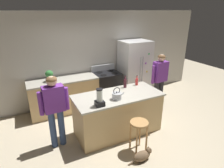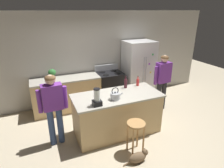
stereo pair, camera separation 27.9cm
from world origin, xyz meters
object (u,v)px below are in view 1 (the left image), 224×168
at_px(stove_range, 107,87).
at_px(cat, 142,155).
at_px(person_by_island_left, 55,106).
at_px(person_by_sink_right, 160,77).
at_px(refrigerator, 135,70).
at_px(blender_appliance, 100,99).
at_px(bottle_soda, 137,81).
at_px(bottle_wine, 125,83).
at_px(tea_kettle, 117,96).
at_px(potted_plant, 49,75).
at_px(bar_stool, 139,129).
at_px(kitchen_island, 118,113).

height_order(stove_range, cat, stove_range).
xyz_separation_m(person_by_island_left, person_by_sink_right, (2.97, 0.40, 0.02)).
height_order(refrigerator, stove_range, refrigerator).
bearing_deg(blender_appliance, cat, -54.17).
distance_m(bottle_soda, bottle_wine, 0.34).
height_order(bottle_wine, tea_kettle, bottle_wine).
xyz_separation_m(potted_plant, bottle_soda, (1.90, -1.24, -0.08)).
relative_size(refrigerator, cat, 3.55).
distance_m(person_by_island_left, person_by_sink_right, 3.00).
bearing_deg(refrigerator, blender_appliance, -137.68).
bearing_deg(bar_stool, bottle_soda, 59.57).
distance_m(refrigerator, cat, 3.03).
distance_m(cat, blender_appliance, 1.37).
relative_size(kitchen_island, bar_stool, 2.91).
bearing_deg(kitchen_island, cat, -91.18).
xyz_separation_m(bar_stool, cat, (-0.08, -0.27, -0.42)).
xyz_separation_m(blender_appliance, tea_kettle, (0.44, 0.11, -0.07)).
bearing_deg(bottle_soda, cat, -117.76).
height_order(refrigerator, bar_stool, refrigerator).
relative_size(kitchen_island, person_by_island_left, 1.27).
bearing_deg(blender_appliance, person_by_sink_right, 20.69).
xyz_separation_m(kitchen_island, potted_plant, (-1.20, 1.55, 0.65)).
bearing_deg(bottle_soda, refrigerator, 59.17).
relative_size(kitchen_island, blender_appliance, 5.51).
bearing_deg(blender_appliance, bottle_wine, 33.02).
xyz_separation_m(person_by_sink_right, bottle_wine, (-1.26, -0.22, 0.10)).
relative_size(blender_appliance, tea_kettle, 1.30).
xyz_separation_m(kitchen_island, bottle_soda, (0.70, 0.31, 0.57)).
relative_size(bottle_wine, tea_kettle, 1.15).
bearing_deg(person_by_sink_right, kitchen_island, -161.89).
bearing_deg(person_by_sink_right, cat, -136.01).
relative_size(person_by_sink_right, bottle_wine, 5.06).
height_order(bottle_soda, bottle_wine, bottle_wine).
distance_m(stove_range, tea_kettle, 1.88).
distance_m(potted_plant, blender_appliance, 1.95).
xyz_separation_m(refrigerator, bottle_soda, (-0.71, -1.19, 0.13)).
height_order(stove_range, blender_appliance, blender_appliance).
xyz_separation_m(person_by_island_left, cat, (1.34, -1.18, -0.84)).
bearing_deg(person_by_island_left, bar_stool, -32.55).
bearing_deg(bottle_wine, bar_stool, -105.54).
height_order(cat, bottle_wine, bottle_wine).
xyz_separation_m(kitchen_island, bottle_wine, (0.36, 0.30, 0.59)).
bearing_deg(potted_plant, blender_appliance, -71.02).
bearing_deg(tea_kettle, cat, -82.87).
relative_size(person_by_sink_right, blender_appliance, 4.46).
bearing_deg(blender_appliance, person_by_island_left, 151.95).
height_order(bar_stool, bottle_wine, bottle_wine).
bearing_deg(stove_range, cat, -100.23).
bearing_deg(tea_kettle, stove_range, 71.43).
bearing_deg(bar_stool, cat, -105.83).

